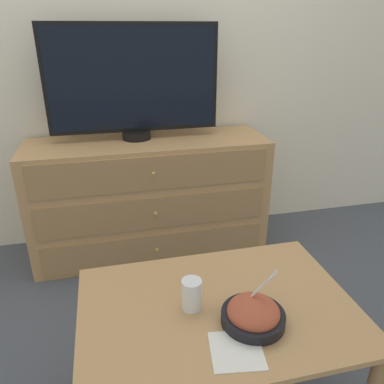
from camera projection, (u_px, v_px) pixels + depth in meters
The scene contains 8 objects.
ground_plane at pixel (137, 230), 2.73m from camera, with size 12.00×12.00×0.00m, color #474C56.
wall_back at pixel (124, 37), 2.22m from camera, with size 12.00×0.05×2.60m.
dresser at pixel (150, 197), 2.37m from camera, with size 1.44×0.47×0.74m.
tv at pixel (133, 82), 2.13m from camera, with size 0.98×0.17×0.65m.
coffee_table at pixel (218, 321), 1.30m from camera, with size 0.93×0.64×0.49m.
takeout_bowl at pixel (253, 314), 1.19m from camera, with size 0.20×0.20×0.19m.
drink_cup at pixel (192, 296), 1.25m from camera, with size 0.07×0.07×0.11m.
napkin at pixel (236, 350), 1.09m from camera, with size 0.17×0.17×0.00m.
Camera 1 is at (-0.16, -2.41, 1.36)m, focal length 35.00 mm.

